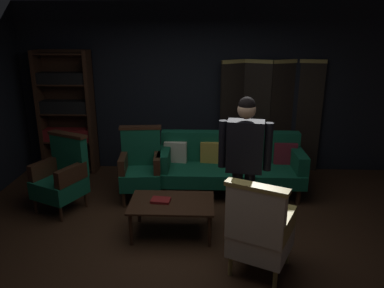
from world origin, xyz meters
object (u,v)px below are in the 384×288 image
coffee_table (172,205)px  armchair_wing_left (62,175)px  standing_figure (245,157)px  armchair_gilt_accent (259,230)px  folding_screen (269,115)px  armchair_wing_right (141,166)px  book_red_leather (161,200)px  bookshelf (67,111)px  velvet_couch (230,162)px

coffee_table → armchair_wing_left: bearing=158.9°
armchair_wing_left → standing_figure: size_ratio=0.61×
armchair_gilt_accent → armchair_wing_left: (-2.48, 1.32, 0.00)m
folding_screen → armchair_wing_left: 3.40m
coffee_table → armchair_wing_right: 1.12m
armchair_gilt_accent → standing_figure: 0.85m
folding_screen → book_red_leather: folding_screen is taller
book_red_leather → bookshelf: bearing=132.0°
velvet_couch → armchair_wing_left: armchair_wing_left is taller
book_red_leather → armchair_wing_left: bearing=157.3°
folding_screen → standing_figure: bearing=-105.7°
velvet_couch → armchair_gilt_accent: armchair_gilt_accent is taller
coffee_table → armchair_gilt_accent: 1.19m
folding_screen → coffee_table: (-1.45, -2.14, -0.61)m
coffee_table → book_red_leather: book_red_leather is taller
folding_screen → standing_figure: size_ratio=1.12×
folding_screen → coffee_table: 2.66m
velvet_couch → coffee_table: bearing=-121.1°
armchair_wing_left → book_red_leather: bearing=-22.7°
coffee_table → armchair_gilt_accent: bearing=-37.7°
armchair_gilt_accent → standing_figure: (-0.11, 0.65, 0.54)m
bookshelf → standing_figure: size_ratio=1.20×
coffee_table → armchair_gilt_accent: (0.94, -0.72, 0.12)m
coffee_table → armchair_wing_left: armchair_wing_left is taller
standing_figure → folding_screen: bearing=74.3°
velvet_couch → armchair_wing_right: (-1.30, -0.29, 0.03)m
folding_screen → armchair_wing_right: size_ratio=1.83×
velvet_couch → folding_screen: bearing=51.7°
folding_screen → velvet_couch: size_ratio=0.90×
folding_screen → armchair_gilt_accent: size_ratio=1.83×
armchair_wing_right → velvet_couch: bearing=12.6°
coffee_table → armchair_wing_left: 1.65m
folding_screen → armchair_wing_left: (-2.99, -1.55, -0.50)m
armchair_gilt_accent → standing_figure: standing_figure is taller
coffee_table → standing_figure: 1.06m
bookshelf → book_red_leather: (1.80, -2.00, -0.63)m
velvet_couch → bookshelf: bearing=164.7°
armchair_wing_left → armchair_wing_right: bearing=21.0°
armchair_wing_left → armchair_gilt_accent: bearing=-28.0°
folding_screen → armchair_gilt_accent: bearing=-100.2°
folding_screen → armchair_wing_right: folding_screen is taller
armchair_wing_right → book_red_leather: size_ratio=4.62×
bookshelf → armchair_wing_right: 1.83m
armchair_wing_left → book_red_leather: armchair_wing_left is taller
bookshelf → book_red_leather: 2.77m
folding_screen → coffee_table: size_ratio=1.90×
armchair_gilt_accent → standing_figure: size_ratio=0.61×
folding_screen → armchair_wing_left: size_ratio=1.83×
folding_screen → bookshelf: bookshelf is taller
folding_screen → velvet_couch: (-0.69, -0.87, -0.53)m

